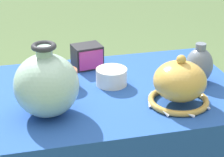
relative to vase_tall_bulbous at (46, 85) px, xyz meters
The scene contains 8 objects.
display_table 0.29m from the vase_tall_bulbous, 32.29° to the left, with size 1.13×0.69×0.69m.
vase_tall_bulbous is the anchor object (origin of this frame).
vase_dome_bell 0.47m from the vase_tall_bulbous, ahead, with size 0.23×0.23×0.19m.
mosaic_tile_box 0.43m from the vase_tall_bulbous, 60.69° to the left, with size 0.13×0.12×0.10m.
bowl_shallow_porcelain 0.35m from the vase_tall_bulbous, 84.06° to the left, with size 0.12×0.12×0.07m, color white.
pot_squat_terracotta 0.24m from the vase_tall_bulbous, 66.98° to the left, with size 0.10×0.10×0.07m, color #BC6642.
pot_squat_ivory 0.33m from the vase_tall_bulbous, 33.64° to the left, with size 0.12×0.12×0.07m, color white.
jar_round_slate 0.62m from the vase_tall_bulbous, 11.22° to the left, with size 0.11×0.11×0.16m.
Camera 1 is at (-0.29, -1.46, 1.43)m, focal length 70.00 mm.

